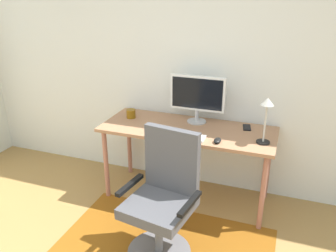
{
  "coord_description": "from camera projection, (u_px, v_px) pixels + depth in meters",
  "views": [
    {
      "loc": [
        0.74,
        -0.96,
        1.92
      ],
      "look_at": [
        -0.18,
        1.57,
        0.83
      ],
      "focal_mm": 36.68,
      "sensor_mm": 36.0,
      "label": 1
    }
  ],
  "objects": [
    {
      "name": "desk_lamp",
      "position": [
        266.0,
        112.0,
        2.72
      ],
      "size": [
        0.11,
        0.11,
        0.39
      ],
      "color": "black",
      "rests_on": "desk"
    },
    {
      "name": "desk",
      "position": [
        187.0,
        135.0,
        3.15
      ],
      "size": [
        1.58,
        0.62,
        0.73
      ],
      "color": "#A57352",
      "rests_on": "ground"
    },
    {
      "name": "monitor",
      "position": [
        197.0,
        95.0,
        3.16
      ],
      "size": [
        0.51,
        0.18,
        0.45
      ],
      "color": "#B2B2B7",
      "rests_on": "desk"
    },
    {
      "name": "wall_back",
      "position": [
        209.0,
        59.0,
        3.22
      ],
      "size": [
        6.0,
        0.1,
        2.6
      ],
      "primitive_type": "cube",
      "color": "silver",
      "rests_on": "ground"
    },
    {
      "name": "keyboard",
      "position": [
        180.0,
        136.0,
        2.94
      ],
      "size": [
        0.43,
        0.13,
        0.02
      ],
      "primitive_type": "cube",
      "color": "white",
      "rests_on": "desk"
    },
    {
      "name": "coffee_cup",
      "position": [
        131.0,
        114.0,
        3.35
      ],
      "size": [
        0.09,
        0.09,
        0.09
      ],
      "primitive_type": "cylinder",
      "color": "brown",
      "rests_on": "desk"
    },
    {
      "name": "cell_phone",
      "position": [
        247.0,
        127.0,
        3.12
      ],
      "size": [
        0.09,
        0.15,
        0.01
      ],
      "primitive_type": "cube",
      "rotation": [
        0.0,
        0.0,
        0.18
      ],
      "color": "black",
      "rests_on": "desk"
    },
    {
      "name": "office_chair",
      "position": [
        163.0,
        206.0,
        2.54
      ],
      "size": [
        0.57,
        0.52,
        0.99
      ],
      "rotation": [
        0.0,
        0.0,
        -0.15
      ],
      "color": "slate",
      "rests_on": "ground"
    },
    {
      "name": "area_rug",
      "position": [
        164.0,
        247.0,
        2.73
      ],
      "size": [
        1.68,
        1.03,
        0.01
      ],
      "primitive_type": "cube",
      "color": "brown",
      "rests_on": "ground"
    },
    {
      "name": "computer_mouse",
      "position": [
        217.0,
        140.0,
        2.83
      ],
      "size": [
        0.06,
        0.1,
        0.03
      ],
      "primitive_type": "ellipsoid",
      "color": "black",
      "rests_on": "desk"
    }
  ]
}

